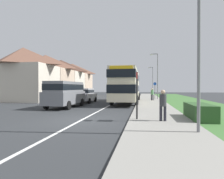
{
  "coord_description": "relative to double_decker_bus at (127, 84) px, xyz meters",
  "views": [
    {
      "loc": [
        3.36,
        -9.66,
        1.79
      ],
      "look_at": [
        0.57,
        6.46,
        1.6
      ],
      "focal_mm": 29.62,
      "sensor_mm": 36.0,
      "label": 1
    }
  ],
  "objects": [
    {
      "name": "lane_marking_centre",
      "position": [
        -1.41,
        -3.75,
        -2.14
      ],
      "size": [
        0.14,
        60.0,
        0.01
      ],
      "primitive_type": "cube",
      "color": "silver",
      "rests_on": "ground_plane"
    },
    {
      "name": "cycle_route_sign",
      "position": [
        3.49,
        5.67,
        -0.72
      ],
      "size": [
        0.44,
        0.08,
        2.52
      ],
      "color": "slate",
      "rests_on": "ground_plane"
    },
    {
      "name": "parked_car_silver",
      "position": [
        -4.92,
        -0.5,
        -1.23
      ],
      "size": [
        1.96,
        4.27,
        1.67
      ],
      "color": "#B7B7BC",
      "rests_on": "ground_plane"
    },
    {
      "name": "double_decker_bus",
      "position": [
        0.0,
        0.0,
        0.0
      ],
      "size": [
        2.8,
        11.55,
        3.7
      ],
      "color": "beige",
      "rests_on": "ground_plane"
    },
    {
      "name": "parked_van_grey",
      "position": [
        -4.93,
        -5.96,
        -0.79
      ],
      "size": [
        2.11,
        5.15,
        2.29
      ],
      "color": "slate",
      "rests_on": "ground_plane"
    },
    {
      "name": "ground_plane",
      "position": [
        -1.41,
        -11.75,
        -2.14
      ],
      "size": [
        120.0,
        120.0,
        0.0
      ],
      "primitive_type": "plane",
      "color": "#2D3033"
    },
    {
      "name": "pedestrian_walking_away",
      "position": [
        3.0,
        2.92,
        -1.17
      ],
      "size": [
        0.34,
        0.34,
        1.67
      ],
      "color": "#23232D",
      "rests_on": "ground_plane"
    },
    {
      "name": "pavement_near_side",
      "position": [
        2.79,
        -5.75,
        -2.08
      ],
      "size": [
        3.2,
        68.0,
        0.12
      ],
      "primitive_type": "cube",
      "color": "gray",
      "rests_on": "ground_plane"
    },
    {
      "name": "street_lamp_mid",
      "position": [
        3.74,
        5.61,
        1.7
      ],
      "size": [
        1.14,
        0.2,
        6.6
      ],
      "color": "slate",
      "rests_on": "ground_plane"
    },
    {
      "name": "pedestrian_at_stop",
      "position": [
        2.88,
        -11.94,
        -1.17
      ],
      "size": [
        0.34,
        0.34,
        1.67
      ],
      "color": "#23232D",
      "rests_on": "ground_plane"
    },
    {
      "name": "bus_stop_sign",
      "position": [
        1.59,
        -11.61,
        -0.6
      ],
      "size": [
        0.09,
        0.52,
        2.6
      ],
      "color": "black",
      "rests_on": "ground_plane"
    },
    {
      "name": "house_terrace_far_side",
      "position": [
        -13.51,
        8.49,
        1.34
      ],
      "size": [
        7.66,
        21.99,
        6.97
      ],
      "color": "beige",
      "rests_on": "ground_plane"
    },
    {
      "name": "roadside_hedge",
      "position": [
        4.89,
        -10.84,
        -1.69
      ],
      "size": [
        1.1,
        2.69,
        0.9
      ],
      "primitive_type": "cube",
      "color": "#2D5128",
      "rests_on": "ground_plane"
    },
    {
      "name": "street_lamp_far",
      "position": [
        3.89,
        23.78,
        1.72
      ],
      "size": [
        1.14,
        0.2,
        6.65
      ],
      "color": "slate",
      "rests_on": "ground_plane"
    },
    {
      "name": "street_lamp_near",
      "position": [
        3.86,
        -14.08,
        2.37
      ],
      "size": [
        1.14,
        0.2,
        7.92
      ],
      "color": "slate",
      "rests_on": "ground_plane"
    },
    {
      "name": "grass_verge_seaward",
      "position": [
        7.09,
        -5.75,
        -2.1
      ],
      "size": [
        6.0,
        68.0,
        0.08
      ],
      "primitive_type": "cube",
      "color": "#3D6B33",
      "rests_on": "ground_plane"
    }
  ]
}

